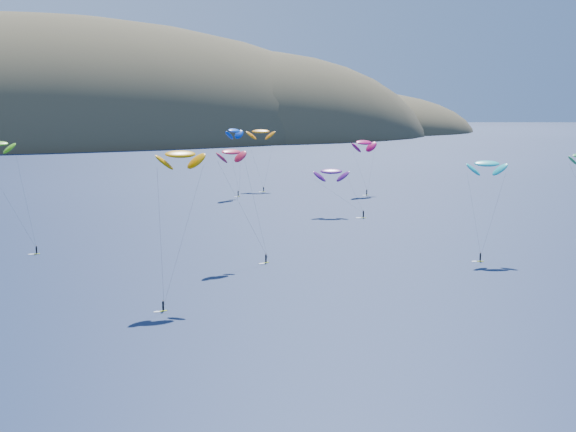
{
  "coord_description": "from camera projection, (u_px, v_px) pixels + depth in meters",
  "views": [
    {
      "loc": [
        -50.32,
        -63.86,
        32.67
      ],
      "look_at": [
        14.04,
        80.0,
        9.0
      ],
      "focal_mm": 50.0,
      "sensor_mm": 36.0,
      "label": 1
    }
  ],
  "objects": [
    {
      "name": "ground",
      "position": [
        480.0,
        415.0,
        82.82
      ],
      "size": [
        2800.0,
        2800.0,
        0.0
      ],
      "primitive_type": "plane",
      "color": "black",
      "rests_on": "ground"
    },
    {
      "name": "kitesurfer_9",
      "position": [
        231.0,
        152.0,
        158.87
      ],
      "size": [
        9.3,
        9.65,
        23.65
      ],
      "rotation": [
        0.0,
        0.0,
        0.36
      ],
      "color": "#B4CE16",
      "rests_on": "ground"
    },
    {
      "name": "kitesurfer_5",
      "position": [
        487.0,
        164.0,
        163.31
      ],
      "size": [
        9.93,
        8.88,
        21.22
      ],
      "rotation": [
        0.0,
        0.0,
        -0.39
      ],
      "color": "#B4CE16",
      "rests_on": "ground"
    },
    {
      "name": "kitesurfer_4",
      "position": [
        234.0,
        131.0,
        263.18
      ],
      "size": [
        9.83,
        9.64,
        23.96
      ],
      "rotation": [
        0.0,
        0.0,
        0.69
      ],
      "color": "#B4CE16",
      "rests_on": "ground"
    },
    {
      "name": "kitesurfer_11",
      "position": [
        261.0,
        131.0,
        282.42
      ],
      "size": [
        10.56,
        13.94,
        22.95
      ],
      "rotation": [
        0.0,
        0.0,
        -0.37
      ],
      "color": "#B4CE16",
      "rests_on": "ground"
    },
    {
      "name": "kitesurfer_8",
      "position": [
        364.0,
        143.0,
        268.46
      ],
      "size": [
        11.69,
        9.35,
        20.19
      ],
      "rotation": [
        0.0,
        0.0,
        0.31
      ],
      "color": "#B4CE16",
      "rests_on": "ground"
    },
    {
      "name": "kitesurfer_6",
      "position": [
        331.0,
        171.0,
        221.11
      ],
      "size": [
        10.93,
        13.93,
        14.66
      ],
      "rotation": [
        0.0,
        0.0,
        -0.41
      ],
      "color": "#B4CE16",
      "rests_on": "ground"
    },
    {
      "name": "island",
      "position": [
        59.0,
        154.0,
        607.97
      ],
      "size": [
        730.0,
        300.0,
        210.0
      ],
      "color": "#3D3526",
      "rests_on": "ground"
    },
    {
      "name": "kitesurfer_2",
      "position": [
        180.0,
        154.0,
        130.65
      ],
      "size": [
        10.95,
        12.3,
        25.51
      ],
      "rotation": [
        0.0,
        0.0,
        0.08
      ],
      "color": "#B4CE16",
      "rests_on": "ground"
    }
  ]
}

